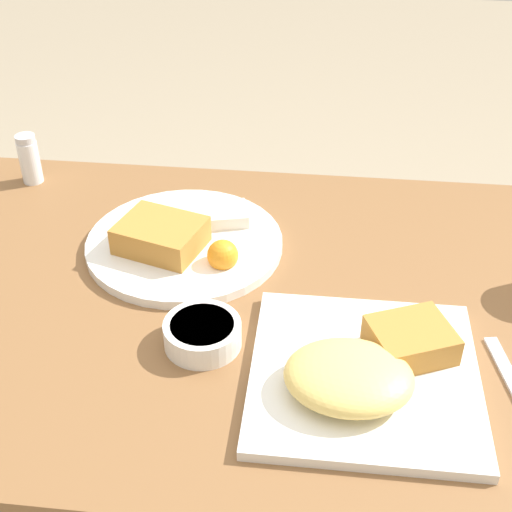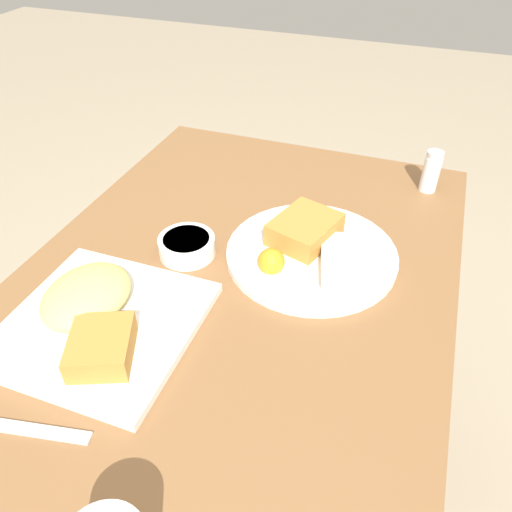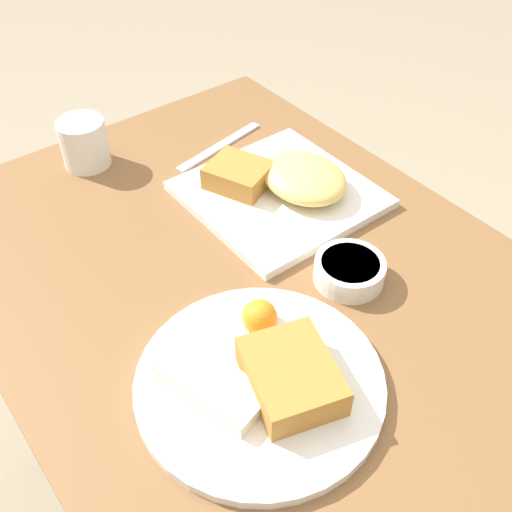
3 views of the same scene
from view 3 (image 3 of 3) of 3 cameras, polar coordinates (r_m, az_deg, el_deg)
The scene contains 6 objects.
dining_table at distance 0.88m, azimuth 1.17°, elevation -7.47°, with size 1.02×0.69×0.72m.
plate_square_near at distance 0.94m, azimuth 2.61°, elevation 6.72°, with size 0.26×0.26×0.06m.
plate_oval_far at distance 0.70m, azimuth 0.67°, elevation -11.54°, with size 0.29×0.29×0.05m.
sauce_ramekin at distance 0.82m, azimuth 8.88°, elevation -1.35°, with size 0.10×0.10×0.03m.
butter_knife at distance 1.07m, azimuth -3.49°, elevation 10.39°, with size 0.05×0.19×0.00m.
coffee_mug at distance 1.05m, azimuth -16.07°, elevation 10.29°, with size 0.08×0.08×0.08m.
Camera 3 is at (-0.43, 0.35, 1.30)m, focal length 42.00 mm.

